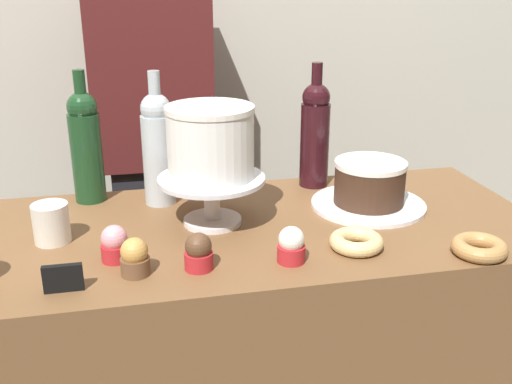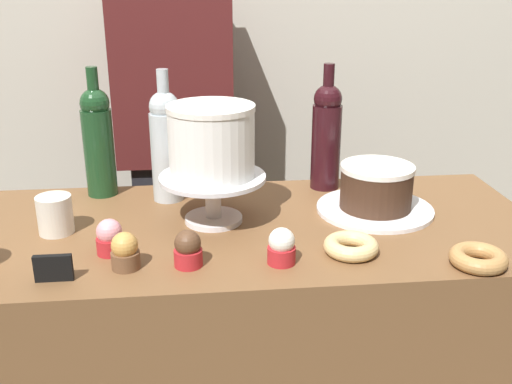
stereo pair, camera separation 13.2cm
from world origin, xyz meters
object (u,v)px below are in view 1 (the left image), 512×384
(cupcake_strawberry, at_px, (115,244))
(cupcake_chocolate, at_px, (199,252))
(wine_bottle_dark_red, at_px, (315,133))
(donut_maple, at_px, (479,248))
(cake_stand_pedestal, at_px, (212,191))
(cupcake_vanilla, at_px, (291,245))
(barista_figure, at_px, (156,165))
(white_layer_cake, at_px, (210,142))
(cupcake_caramel, at_px, (135,258))
(donut_glazed, at_px, (356,242))
(price_sign_chalkboard, at_px, (63,278))
(chocolate_round_cake, at_px, (370,182))
(wine_bottle_clear, at_px, (158,147))
(wine_bottle_green, at_px, (86,145))
(coffee_cup_ceramic, at_px, (51,223))

(cupcake_strawberry, bearing_deg, cupcake_chocolate, -24.26)
(wine_bottle_dark_red, height_order, donut_maple, wine_bottle_dark_red)
(wine_bottle_dark_red, bearing_deg, cake_stand_pedestal, -146.52)
(cupcake_vanilla, bearing_deg, donut_maple, -7.73)
(cupcake_chocolate, relative_size, barista_figure, 0.05)
(cupcake_chocolate, xyz_separation_m, barista_figure, (-0.04, 0.82, -0.08))
(cupcake_vanilla, bearing_deg, wine_bottle_dark_red, 67.25)
(white_layer_cake, height_order, wine_bottle_dark_red, wine_bottle_dark_red)
(cupcake_vanilla, distance_m, cupcake_caramel, 0.30)
(cupcake_vanilla, height_order, cupcake_strawberry, same)
(donut_glazed, distance_m, price_sign_chalkboard, 0.58)
(chocolate_round_cake, height_order, cupcake_caramel, chocolate_round_cake)
(cupcake_caramel, distance_m, donut_glazed, 0.45)
(chocolate_round_cake, xyz_separation_m, donut_maple, (0.12, -0.30, -0.05))
(cupcake_vanilla, xyz_separation_m, price_sign_chalkboard, (-0.43, -0.03, -0.01))
(price_sign_chalkboard, bearing_deg, cupcake_chocolate, 8.00)
(wine_bottle_clear, distance_m, price_sign_chalkboard, 0.47)
(cupcake_vanilla, bearing_deg, cupcake_strawberry, 166.89)
(wine_bottle_dark_red, distance_m, donut_maple, 0.53)
(wine_bottle_clear, bearing_deg, donut_glazed, -42.75)
(cake_stand_pedestal, xyz_separation_m, cupcake_chocolate, (-0.06, -0.21, -0.04))
(donut_maple, height_order, barista_figure, barista_figure)
(cupcake_vanilla, relative_size, donut_maple, 0.66)
(price_sign_chalkboard, bearing_deg, white_layer_cake, 39.19)
(wine_bottle_clear, height_order, cupcake_strawberry, wine_bottle_clear)
(cupcake_vanilla, distance_m, donut_glazed, 0.15)
(white_layer_cake, relative_size, wine_bottle_green, 0.59)
(cupcake_vanilla, height_order, cupcake_caramel, same)
(wine_bottle_clear, xyz_separation_m, donut_maple, (0.61, -0.43, -0.13))
(chocolate_round_cake, relative_size, cupcake_caramel, 2.32)
(wine_bottle_green, height_order, coffee_cup_ceramic, wine_bottle_green)
(white_layer_cake, bearing_deg, cupcake_chocolate, -105.00)
(cupcake_vanilla, height_order, barista_figure, barista_figure)
(donut_maple, distance_m, barista_figure, 1.06)
(cake_stand_pedestal, bearing_deg, wine_bottle_clear, 124.61)
(wine_bottle_dark_red, bearing_deg, cupcake_vanilla, -112.75)
(chocolate_round_cake, bearing_deg, cupcake_strawberry, -164.71)
(wine_bottle_dark_red, relative_size, donut_glazed, 2.91)
(donut_maple, bearing_deg, chocolate_round_cake, 111.96)
(wine_bottle_dark_red, relative_size, donut_maple, 2.91)
(wine_bottle_clear, xyz_separation_m, cupcake_chocolate, (0.05, -0.37, -0.11))
(wine_bottle_green, relative_size, cupcake_strawberry, 4.38)
(cupcake_vanilla, xyz_separation_m, coffee_cup_ceramic, (-0.47, 0.20, 0.01))
(cupcake_strawberry, xyz_separation_m, price_sign_chalkboard, (-0.09, -0.11, -0.01))
(coffee_cup_ceramic, bearing_deg, price_sign_chalkboard, -79.67)
(wine_bottle_clear, xyz_separation_m, wine_bottle_green, (-0.17, 0.05, 0.00))
(wine_bottle_green, bearing_deg, cupcake_chocolate, -62.52)
(cake_stand_pedestal, distance_m, wine_bottle_dark_red, 0.37)
(chocolate_round_cake, bearing_deg, donut_maple, -68.04)
(white_layer_cake, distance_m, donut_maple, 0.60)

